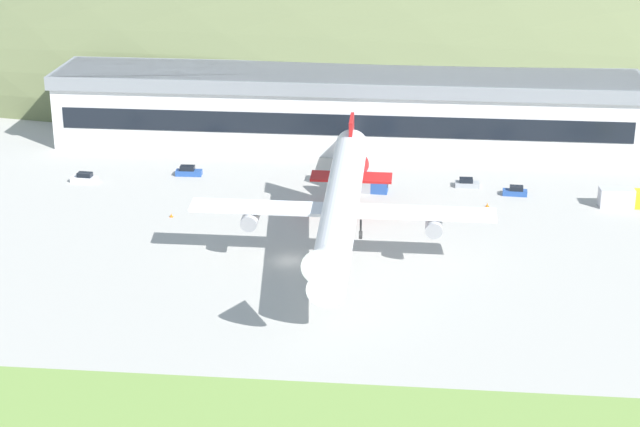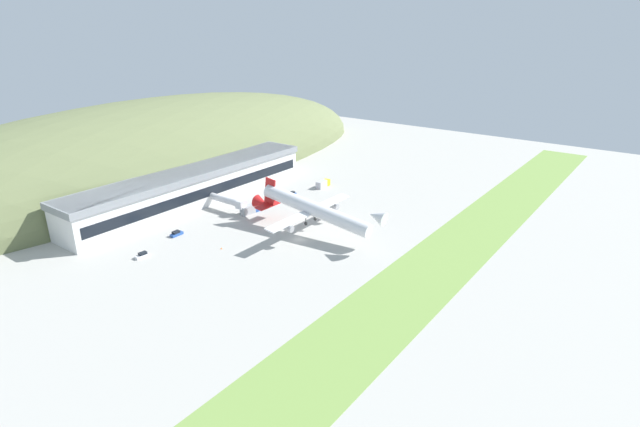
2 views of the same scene
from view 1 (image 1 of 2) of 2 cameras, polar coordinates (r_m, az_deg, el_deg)
name	(u,v)px [view 1 (image 1 of 2)]	position (r m, az deg, el deg)	size (l,w,h in m)	color
ground_plane	(289,261)	(146.28, -1.64, -2.55)	(386.70, 386.70, 0.00)	#ADAAA3
hill_backdrop	(423,85)	(241.36, 5.51, 6.82)	(292.23, 86.24, 67.82)	#667047
terminal_building	(345,105)	(194.81, 1.37, 5.83)	(105.78, 17.18, 13.49)	silver
jetway_0	(347,153)	(179.01, 1.43, 3.25)	(3.38, 17.10, 5.43)	silver
cargo_airplane	(341,206)	(142.23, 1.14, 0.38)	(41.25, 52.86, 12.85)	silver
service_car_0	(84,178)	(181.16, -12.47, 1.86)	(4.38, 2.00, 1.61)	silver
service_car_1	(467,183)	(176.20, 7.84, 1.61)	(3.95, 1.90, 1.47)	#999EA3
service_car_2	(188,171)	(181.38, -7.03, 2.24)	(4.43, 1.83, 1.69)	#264C99
service_car_3	(515,191)	(173.57, 10.37, 1.17)	(3.97, 1.88, 1.55)	#264C99
fuel_truck	(361,183)	(172.35, 2.20, 1.66)	(8.50, 2.89, 3.16)	#264C99
box_truck	(624,198)	(172.06, 15.90, 0.81)	(7.95, 3.02, 2.99)	gold
traffic_cone_0	(487,205)	(167.97, 8.92, 0.46)	(0.52, 0.52, 0.58)	orange
traffic_cone_1	(171,215)	(163.27, -7.94, -0.09)	(0.52, 0.52, 0.58)	orange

